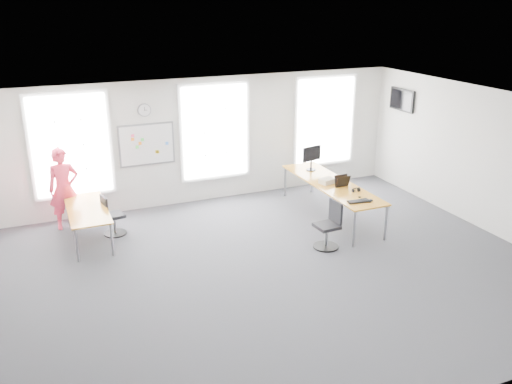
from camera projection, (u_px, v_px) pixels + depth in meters
name	position (u px, v px, depth m)	size (l,w,h in m)	color
floor	(271.00, 270.00, 9.98)	(10.00, 10.00, 0.00)	#2D2D33
ceiling	(273.00, 109.00, 8.96)	(10.00, 10.00, 0.00)	white
wall_back	(203.00, 141.00, 12.93)	(10.00, 10.00, 0.00)	silver
wall_front	(421.00, 307.00, 6.00)	(10.00, 10.00, 0.00)	silver
wall_right	(490.00, 162.00, 11.30)	(10.00, 10.00, 0.00)	silver
window_left	(71.00, 146.00, 11.74)	(1.60, 0.06, 2.20)	silver
window_mid	(215.00, 132.00, 12.95)	(1.60, 0.06, 2.20)	silver
window_right	(324.00, 121.00, 14.05)	(1.60, 0.06, 2.20)	silver
desk_right	(331.00, 185.00, 12.18)	(0.88, 3.29, 0.80)	gold
desk_left	(87.00, 211.00, 10.98)	(0.77, 1.93, 0.70)	gold
chair_right	(329.00, 227.00, 10.76)	(0.51, 0.51, 0.96)	black
chair_left	(112.00, 218.00, 11.34)	(0.47, 0.47, 0.88)	black
person	(64.00, 189.00, 11.54)	(0.65, 0.42, 1.77)	#F13654
whiteboard	(147.00, 145.00, 12.40)	(1.20, 0.03, 0.90)	white
wall_clock	(144.00, 110.00, 12.13)	(0.30, 0.30, 0.04)	gray
tv	(402.00, 100.00, 13.60)	(0.06, 0.90, 0.55)	black
keyboard	(359.00, 201.00, 11.04)	(0.47, 0.17, 0.02)	black
mouse	(371.00, 200.00, 11.08)	(0.07, 0.11, 0.04)	black
lens_cap	(360.00, 197.00, 11.30)	(0.07, 0.07, 0.01)	black
headphones	(356.00, 190.00, 11.58)	(0.17, 0.09, 0.10)	black
laptop_sleeve	(342.00, 181.00, 11.88)	(0.33, 0.18, 0.27)	black
paper_stack	(327.00, 181.00, 12.12)	(0.32, 0.24, 0.11)	beige
monitor	(312.00, 156.00, 12.92)	(0.53, 0.22, 0.60)	black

